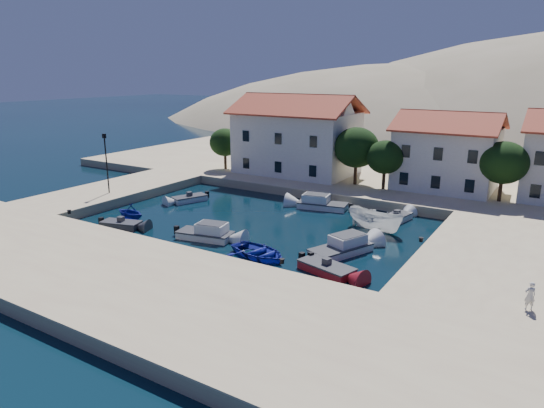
{
  "coord_description": "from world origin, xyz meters",
  "views": [
    {
      "loc": [
        23.3,
        -25.13,
        13.33
      ],
      "look_at": [
        1.43,
        10.13,
        2.0
      ],
      "focal_mm": 32.0,
      "sensor_mm": 36.0,
      "label": 1
    }
  ],
  "objects_px": {
    "cabin_cruiser_south": "(205,233)",
    "rowboat_south": "(259,256)",
    "cabin_cruiser_east": "(341,248)",
    "boat_east": "(375,230)",
    "pedestrian": "(530,296)",
    "lamppost": "(106,158)",
    "building_left": "(297,133)",
    "building_mid": "(447,150)"
  },
  "relations": [
    {
      "from": "cabin_cruiser_east",
      "to": "boat_east",
      "type": "distance_m",
      "value": 6.82
    },
    {
      "from": "building_left",
      "to": "building_mid",
      "type": "relative_size",
      "value": 1.4
    },
    {
      "from": "building_left",
      "to": "cabin_cruiser_east",
      "type": "height_order",
      "value": "building_left"
    },
    {
      "from": "pedestrian",
      "to": "cabin_cruiser_south",
      "type": "bearing_deg",
      "value": -34.97
    },
    {
      "from": "cabin_cruiser_east",
      "to": "building_left",
      "type": "bearing_deg",
      "value": 58.68
    },
    {
      "from": "lamppost",
      "to": "pedestrian",
      "type": "height_order",
      "value": "lamppost"
    },
    {
      "from": "rowboat_south",
      "to": "pedestrian",
      "type": "relative_size",
      "value": 3.06
    },
    {
      "from": "rowboat_south",
      "to": "cabin_cruiser_east",
      "type": "height_order",
      "value": "cabin_cruiser_east"
    },
    {
      "from": "cabin_cruiser_south",
      "to": "pedestrian",
      "type": "relative_size",
      "value": 3.06
    },
    {
      "from": "rowboat_south",
      "to": "boat_east",
      "type": "distance_m",
      "value": 11.73
    },
    {
      "from": "cabin_cruiser_south",
      "to": "rowboat_south",
      "type": "height_order",
      "value": "cabin_cruiser_south"
    },
    {
      "from": "rowboat_south",
      "to": "cabin_cruiser_east",
      "type": "relative_size",
      "value": 0.9
    },
    {
      "from": "building_left",
      "to": "rowboat_south",
      "type": "distance_m",
      "value": 27.65
    },
    {
      "from": "building_mid",
      "to": "cabin_cruiser_south",
      "type": "distance_m",
      "value": 28.6
    },
    {
      "from": "cabin_cruiser_east",
      "to": "pedestrian",
      "type": "bearing_deg",
      "value": -87.57
    },
    {
      "from": "rowboat_south",
      "to": "cabin_cruiser_south",
      "type": "bearing_deg",
      "value": 92.89
    },
    {
      "from": "cabin_cruiser_east",
      "to": "cabin_cruiser_south",
      "type": "bearing_deg",
      "value": 126.19
    },
    {
      "from": "cabin_cruiser_south",
      "to": "rowboat_south",
      "type": "distance_m",
      "value": 6.06
    },
    {
      "from": "building_mid",
      "to": "pedestrian",
      "type": "xyz_separation_m",
      "value": [
        10.56,
        -26.81,
        -3.42
      ]
    },
    {
      "from": "rowboat_south",
      "to": "cabin_cruiser_east",
      "type": "bearing_deg",
      "value": -40.81
    },
    {
      "from": "building_left",
      "to": "building_mid",
      "type": "bearing_deg",
      "value": 3.18
    },
    {
      "from": "building_left",
      "to": "rowboat_south",
      "type": "xyz_separation_m",
      "value": [
        10.59,
        -24.85,
        -5.94
      ]
    },
    {
      "from": "lamppost",
      "to": "rowboat_south",
      "type": "height_order",
      "value": "lamppost"
    },
    {
      "from": "lamppost",
      "to": "pedestrian",
      "type": "xyz_separation_m",
      "value": [
        40.06,
        -5.81,
        -2.95
      ]
    },
    {
      "from": "boat_east",
      "to": "pedestrian",
      "type": "distance_m",
      "value": 17.26
    },
    {
      "from": "rowboat_south",
      "to": "building_mid",
      "type": "bearing_deg",
      "value": -3.51
    },
    {
      "from": "building_left",
      "to": "cabin_cruiser_south",
      "type": "distance_m",
      "value": 24.89
    },
    {
      "from": "lamppost",
      "to": "cabin_cruiser_south",
      "type": "xyz_separation_m",
      "value": [
        16.13,
        -3.84,
        -4.28
      ]
    },
    {
      "from": "lamppost",
      "to": "boat_east",
      "type": "xyz_separation_m",
      "value": [
        27.29,
        5.67,
        -4.75
      ]
    },
    {
      "from": "building_left",
      "to": "boat_east",
      "type": "distance_m",
      "value": 22.13
    },
    {
      "from": "boat_east",
      "to": "lamppost",
      "type": "bearing_deg",
      "value": 114.88
    },
    {
      "from": "building_left",
      "to": "building_mid",
      "type": "distance_m",
      "value": 18.04
    },
    {
      "from": "building_mid",
      "to": "pedestrian",
      "type": "height_order",
      "value": "building_mid"
    },
    {
      "from": "lamppost",
      "to": "cabin_cruiser_south",
      "type": "relative_size",
      "value": 1.27
    },
    {
      "from": "building_left",
      "to": "cabin_cruiser_east",
      "type": "distance_m",
      "value": 26.81
    },
    {
      "from": "boat_east",
      "to": "cabin_cruiser_south",
      "type": "bearing_deg",
      "value": 143.58
    },
    {
      "from": "cabin_cruiser_south",
      "to": "pedestrian",
      "type": "height_order",
      "value": "pedestrian"
    },
    {
      "from": "cabin_cruiser_south",
      "to": "pedestrian",
      "type": "xyz_separation_m",
      "value": [
        23.92,
        -1.97,
        1.33
      ]
    },
    {
      "from": "boat_east",
      "to": "pedestrian",
      "type": "relative_size",
      "value": 3.37
    },
    {
      "from": "building_mid",
      "to": "pedestrian",
      "type": "relative_size",
      "value": 6.54
    },
    {
      "from": "rowboat_south",
      "to": "pedestrian",
      "type": "distance_m",
      "value": 18.08
    },
    {
      "from": "building_left",
      "to": "pedestrian",
      "type": "distance_m",
      "value": 38.71
    }
  ]
}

